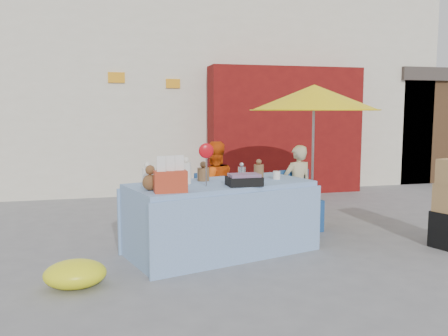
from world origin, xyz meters
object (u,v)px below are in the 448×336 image
object	(u,v)px
vendor_orange	(214,188)
chair_right	(301,212)
chair_left	(216,217)
market_table	(220,217)
vendor_beige	(297,187)
umbrella	(314,98)

from	to	relation	value
vendor_orange	chair_right	bearing A→B (deg)	165.41
chair_left	chair_right	world-z (taller)	same
market_table	chair_right	size ratio (longest dim) A/B	2.85
chair_left	vendor_orange	distance (m)	0.41
chair_right	vendor_beige	distance (m)	0.38
chair_right	vendor_orange	bearing A→B (deg)	165.41
vendor_orange	umbrella	size ratio (longest dim) A/B	0.62
vendor_beige	umbrella	xyz separation A→B (m)	(0.30, 0.15, 1.28)
umbrella	vendor_orange	bearing A→B (deg)	-174.47
market_table	chair_left	bearing A→B (deg)	64.38
market_table	vendor_beige	xyz separation A→B (m)	(1.39, 0.92, 0.17)
market_table	vendor_orange	xyz separation A→B (m)	(0.14, 0.92, 0.21)
market_table	chair_left	distance (m)	0.82
vendor_orange	umbrella	xyz separation A→B (m)	(1.55, 0.15, 1.25)
chair_left	umbrella	size ratio (longest dim) A/B	0.41
umbrella	market_table	bearing A→B (deg)	-147.58
chair_right	umbrella	world-z (taller)	umbrella
market_table	umbrella	world-z (taller)	umbrella
vendor_orange	vendor_beige	distance (m)	1.25
chair_right	vendor_orange	size ratio (longest dim) A/B	0.66
market_table	vendor_orange	bearing A→B (deg)	65.63
vendor_orange	umbrella	bearing A→B (deg)	177.09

